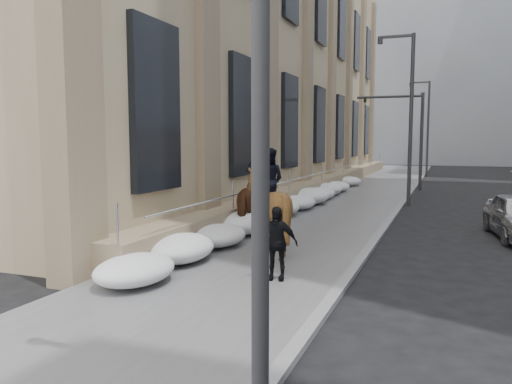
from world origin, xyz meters
TOP-DOWN VIEW (x-y plane):
  - ground at (0.00, 0.00)m, footprint 140.00×140.00m
  - sidewalk at (0.00, 10.00)m, footprint 5.00×80.00m
  - curb at (2.62, 10.00)m, footprint 0.24×80.00m
  - limestone_building at (-5.26, 19.96)m, footprint 6.10×44.00m
  - bg_building_mid at (4.00, 60.00)m, footprint 30.00×12.00m
  - bg_building_far at (-6.00, 72.00)m, footprint 24.00×12.00m
  - streetlight_mid at (2.74, 14.00)m, footprint 1.71×0.24m
  - streetlight_far at (2.74, 34.00)m, footprint 1.71×0.24m
  - traffic_signal at (2.07, 22.00)m, footprint 4.10×0.22m
  - snow_bank at (-1.42, 8.11)m, footprint 1.70×18.10m
  - mounted_horse_left at (-1.20, 4.49)m, footprint 1.31×2.35m
  - mounted_horse_right at (0.13, 1.87)m, footprint 1.87×2.09m
  - pedestrian at (1.23, -0.61)m, footprint 0.98×0.52m

SIDE VIEW (x-z plane):
  - ground at x=0.00m, z-range 0.00..0.00m
  - sidewalk at x=0.00m, z-range 0.00..0.12m
  - curb at x=2.62m, z-range 0.00..0.12m
  - snow_bank at x=-1.42m, z-range 0.09..0.85m
  - pedestrian at x=1.23m, z-range 0.12..1.71m
  - mounted_horse_left at x=-1.20m, z-range -0.17..2.44m
  - mounted_horse_right at x=0.13m, z-range -0.07..2.71m
  - traffic_signal at x=2.07m, z-range 1.00..7.00m
  - streetlight_mid at x=2.74m, z-range 0.58..8.58m
  - streetlight_far at x=2.74m, z-range 0.58..8.58m
  - limestone_building at x=-5.26m, z-range -0.10..17.90m
  - bg_building_far at x=-6.00m, z-range 0.00..20.00m
  - bg_building_mid at x=4.00m, z-range 0.00..28.00m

